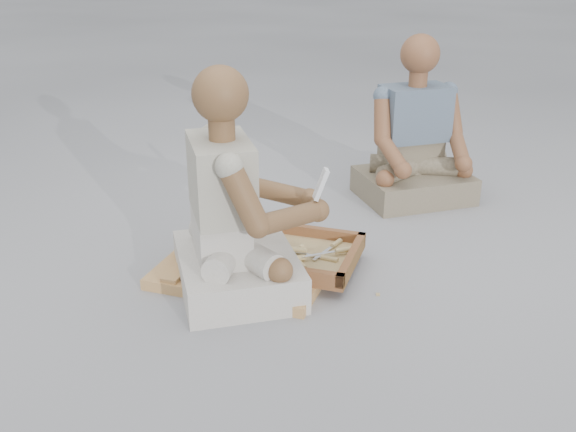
# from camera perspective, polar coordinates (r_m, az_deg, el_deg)

# --- Properties ---
(ground) EXTENTS (60.00, 60.00, 0.00)m
(ground) POSITION_cam_1_polar(r_m,az_deg,el_deg) (2.41, 0.37, -8.13)
(ground) COLOR #9E9EA3
(ground) RESTS_ON ground
(carved_panel) EXTENTS (0.75, 0.57, 0.04)m
(carved_panel) POSITION_cam_1_polar(r_m,az_deg,el_deg) (2.61, -4.15, -5.04)
(carved_panel) COLOR #A46C3F
(carved_panel) RESTS_ON ground
(tool_tray) EXTENTS (0.59, 0.51, 0.07)m
(tool_tray) POSITION_cam_1_polar(r_m,az_deg,el_deg) (2.65, 0.48, -3.42)
(tool_tray) COLOR brown
(tool_tray) RESTS_ON carved_panel
(chisel_0) EXTENTS (0.20, 0.12, 0.02)m
(chisel_0) POSITION_cam_1_polar(r_m,az_deg,el_deg) (2.64, 4.51, -3.12)
(chisel_0) COLOR silver
(chisel_0) RESTS_ON tool_tray
(chisel_1) EXTENTS (0.11, 0.20, 0.02)m
(chisel_1) POSITION_cam_1_polar(r_m,az_deg,el_deg) (2.71, 4.09, -2.61)
(chisel_1) COLOR silver
(chisel_1) RESTS_ON tool_tray
(chisel_2) EXTENTS (0.22, 0.08, 0.02)m
(chisel_2) POSITION_cam_1_polar(r_m,az_deg,el_deg) (2.61, 3.27, -3.75)
(chisel_2) COLOR silver
(chisel_2) RESTS_ON tool_tray
(chisel_3) EXTENTS (0.12, 0.20, 0.02)m
(chisel_3) POSITION_cam_1_polar(r_m,az_deg,el_deg) (2.54, 1.00, -4.15)
(chisel_3) COLOR silver
(chisel_3) RESTS_ON tool_tray
(chisel_4) EXTENTS (0.22, 0.05, 0.02)m
(chisel_4) POSITION_cam_1_polar(r_m,az_deg,el_deg) (2.64, 0.47, -2.96)
(chisel_4) COLOR silver
(chisel_4) RESTS_ON tool_tray
(chisel_5) EXTENTS (0.22, 0.05, 0.02)m
(chisel_5) POSITION_cam_1_polar(r_m,az_deg,el_deg) (2.56, -0.44, -4.17)
(chisel_5) COLOR silver
(chisel_5) RESTS_ON tool_tray
(chisel_6) EXTENTS (0.15, 0.18, 0.02)m
(chisel_6) POSITION_cam_1_polar(r_m,az_deg,el_deg) (2.66, 0.43, -3.06)
(chisel_6) COLOR silver
(chisel_6) RESTS_ON tool_tray
(chisel_7) EXTENTS (0.22, 0.08, 0.02)m
(chisel_7) POSITION_cam_1_polar(r_m,az_deg,el_deg) (2.58, 0.26, -3.79)
(chisel_7) COLOR silver
(chisel_7) RESTS_ON tool_tray
(chisel_8) EXTENTS (0.10, 0.21, 0.02)m
(chisel_8) POSITION_cam_1_polar(r_m,az_deg,el_deg) (2.59, -1.36, -3.75)
(chisel_8) COLOR silver
(chisel_8) RESTS_ON tool_tray
(wood_chip_0) EXTENTS (0.02, 0.02, 0.00)m
(wood_chip_0) POSITION_cam_1_polar(r_m,az_deg,el_deg) (2.51, 8.00, -6.92)
(wood_chip_0) COLOR tan
(wood_chip_0) RESTS_ON ground
(wood_chip_1) EXTENTS (0.02, 0.02, 0.00)m
(wood_chip_1) POSITION_cam_1_polar(r_m,az_deg,el_deg) (2.83, -4.03, -3.10)
(wood_chip_1) COLOR tan
(wood_chip_1) RESTS_ON ground
(wood_chip_2) EXTENTS (0.02, 0.02, 0.00)m
(wood_chip_2) POSITION_cam_1_polar(r_m,az_deg,el_deg) (2.92, -3.69, -2.23)
(wood_chip_2) COLOR tan
(wood_chip_2) RESTS_ON ground
(wood_chip_3) EXTENTS (0.02, 0.02, 0.00)m
(wood_chip_3) POSITION_cam_1_polar(r_m,az_deg,el_deg) (2.70, -3.85, -4.52)
(wood_chip_3) COLOR tan
(wood_chip_3) RESTS_ON ground
(wood_chip_4) EXTENTS (0.02, 0.02, 0.00)m
(wood_chip_4) POSITION_cam_1_polar(r_m,az_deg,el_deg) (2.92, -2.06, -2.21)
(wood_chip_4) COLOR tan
(wood_chip_4) RESTS_ON ground
(wood_chip_5) EXTENTS (0.02, 0.02, 0.00)m
(wood_chip_5) POSITION_cam_1_polar(r_m,az_deg,el_deg) (2.58, 0.91, -5.85)
(wood_chip_5) COLOR tan
(wood_chip_5) RESTS_ON ground
(wood_chip_6) EXTENTS (0.02, 0.02, 0.00)m
(wood_chip_6) POSITION_cam_1_polar(r_m,az_deg,el_deg) (2.84, -2.76, -3.01)
(wood_chip_6) COLOR tan
(wood_chip_6) RESTS_ON ground
(wood_chip_7) EXTENTS (0.02, 0.02, 0.00)m
(wood_chip_7) POSITION_cam_1_polar(r_m,az_deg,el_deg) (2.68, 1.54, -4.61)
(wood_chip_7) COLOR tan
(wood_chip_7) RESTS_ON ground
(wood_chip_8) EXTENTS (0.02, 0.02, 0.00)m
(wood_chip_8) POSITION_cam_1_polar(r_m,az_deg,el_deg) (2.98, -3.78, -1.75)
(wood_chip_8) COLOR tan
(wood_chip_8) RESTS_ON ground
(wood_chip_9) EXTENTS (0.02, 0.02, 0.00)m
(wood_chip_9) POSITION_cam_1_polar(r_m,az_deg,el_deg) (2.64, -2.00, -5.17)
(wood_chip_9) COLOR tan
(wood_chip_9) RESTS_ON ground
(wood_chip_10) EXTENTS (0.02, 0.02, 0.00)m
(wood_chip_10) POSITION_cam_1_polar(r_m,az_deg,el_deg) (2.65, -0.88, -5.02)
(wood_chip_10) COLOR tan
(wood_chip_10) RESTS_ON ground
(wood_chip_11) EXTENTS (0.02, 0.02, 0.00)m
(wood_chip_11) POSITION_cam_1_polar(r_m,az_deg,el_deg) (2.95, -5.15, -2.04)
(wood_chip_11) COLOR tan
(wood_chip_11) RESTS_ON ground
(craftsman) EXTENTS (0.66, 0.68, 0.87)m
(craftsman) POSITION_cam_1_polar(r_m,az_deg,el_deg) (2.43, -4.79, -0.16)
(craftsman) COLOR beige
(craftsman) RESTS_ON ground
(companion) EXTENTS (0.67, 0.62, 0.85)m
(companion) POSITION_cam_1_polar(r_m,az_deg,el_deg) (3.40, 11.24, 6.10)
(companion) COLOR gray
(companion) RESTS_ON ground
(mobile_phone) EXTENTS (0.07, 0.06, 0.12)m
(mobile_phone) POSITION_cam_1_polar(r_m,az_deg,el_deg) (2.39, 2.95, 2.86)
(mobile_phone) COLOR white
(mobile_phone) RESTS_ON craftsman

